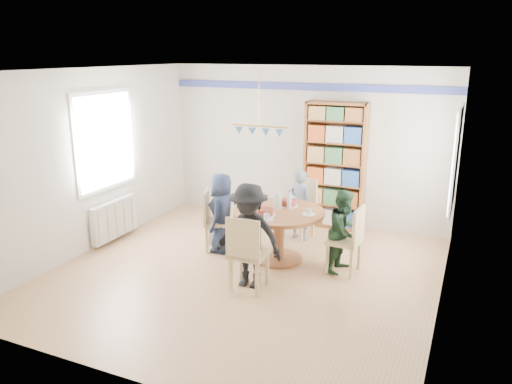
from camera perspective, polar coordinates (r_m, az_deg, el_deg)
The scene contains 14 objects.
ground at distance 6.90m, azimuth -1.37°, elevation -9.26°, with size 5.00×5.00×0.00m, color tan.
room_shell at distance 7.26m, azimuth -0.38°, elevation 5.70°, with size 5.00×5.00×5.00m.
radiator at distance 8.24m, azimuth -15.86°, elevation -3.00°, with size 0.12×1.00×0.60m.
dining_table at distance 7.12m, azimuth 2.62°, elevation -3.61°, with size 1.30×1.30×0.75m.
chair_left at distance 7.54m, azimuth -4.85°, elevation -2.92°, with size 0.53×0.53×0.92m.
chair_right at distance 6.83m, azimuth 10.70°, elevation -5.09°, with size 0.45×0.45×0.94m.
chair_far at distance 8.10m, azimuth 5.21°, elevation -1.45°, with size 0.52×0.52×0.96m.
chair_near at distance 6.20m, azimuth -1.10°, elevation -6.71°, with size 0.46×0.46×0.99m.
person_left at distance 7.44m, azimuth -3.91°, elevation -2.40°, with size 0.59×0.38×1.20m, color #1B253D.
person_right at distance 6.88m, azimuth 10.06°, elevation -4.41°, with size 0.56×0.43×1.15m, color #19321F.
person_far at distance 7.95m, azimuth 5.09°, elevation -1.44°, with size 0.42×0.27×1.15m, color gray.
person_near at distance 6.29m, azimuth -0.81°, elevation -5.06°, with size 0.88×0.51×1.36m, color black.
bookshelf at distance 8.47m, azimuth 8.99°, elevation 2.82°, with size 1.02×0.30×2.13m.
tableware at distance 7.07m, azimuth 2.54°, elevation -1.58°, with size 1.07×1.07×0.28m.
Camera 1 is at (2.69, -5.64, 2.92)m, focal length 35.00 mm.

